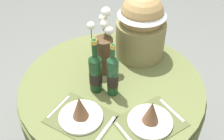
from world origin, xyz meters
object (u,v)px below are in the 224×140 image
(place_setting_left, at_px, (80,113))
(wine_bottle_centre, at_px, (96,73))
(dining_table, at_px, (112,100))
(flower_vase, at_px, (104,49))
(place_setting_right, at_px, (151,117))
(gift_tub_back_right, at_px, (141,21))
(wine_bottle_left, at_px, (113,76))

(place_setting_left, bearing_deg, wine_bottle_centre, 75.31)
(dining_table, xyz_separation_m, flower_vase, (-0.06, 0.13, 0.32))
(flower_vase, height_order, wine_bottle_centre, flower_vase)
(place_setting_right, distance_m, gift_tub_back_right, 0.65)
(gift_tub_back_right, bearing_deg, place_setting_left, -118.19)
(dining_table, xyz_separation_m, place_setting_right, (0.22, -0.30, 0.20))
(place_setting_left, bearing_deg, wine_bottle_left, 51.90)
(place_setting_right, height_order, flower_vase, flower_vase)
(place_setting_left, distance_m, gift_tub_back_right, 0.72)
(gift_tub_back_right, bearing_deg, place_setting_right, -85.55)
(flower_vase, xyz_separation_m, wine_bottle_left, (0.07, -0.21, -0.03))
(flower_vase, relative_size, gift_tub_back_right, 0.86)
(place_setting_right, bearing_deg, gift_tub_back_right, 94.45)
(dining_table, relative_size, wine_bottle_centre, 3.25)
(dining_table, distance_m, flower_vase, 0.35)
(place_setting_left, height_order, flower_vase, flower_vase)
(place_setting_left, bearing_deg, dining_table, 62.76)
(flower_vase, height_order, wine_bottle_left, flower_vase)
(place_setting_left, bearing_deg, gift_tub_back_right, 61.81)
(dining_table, bearing_deg, wine_bottle_left, -82.94)
(dining_table, xyz_separation_m, gift_tub_back_right, (0.17, 0.31, 0.41))
(wine_bottle_left, bearing_deg, place_setting_right, -45.49)
(flower_vase, distance_m, gift_tub_back_right, 0.31)
(wine_bottle_left, relative_size, gift_tub_back_right, 0.71)
(wine_bottle_centre, distance_m, gift_tub_back_right, 0.48)
(place_setting_right, bearing_deg, place_setting_left, 178.42)
(place_setting_left, xyz_separation_m, wine_bottle_left, (0.16, 0.20, 0.09))
(wine_bottle_centre, bearing_deg, dining_table, 34.55)
(place_setting_left, height_order, wine_bottle_centre, wine_bottle_centre)
(flower_vase, height_order, gift_tub_back_right, gift_tub_back_right)
(place_setting_right, xyz_separation_m, wine_bottle_left, (-0.21, 0.22, 0.09))
(place_setting_right, relative_size, wine_bottle_centre, 1.19)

